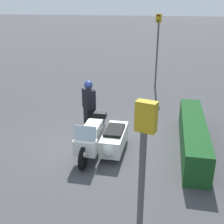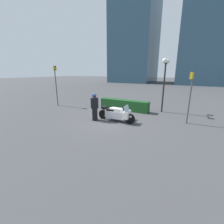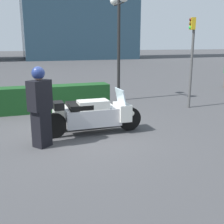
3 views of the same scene
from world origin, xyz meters
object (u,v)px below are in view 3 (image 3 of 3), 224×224
object	(u,v)px
police_motorcycle	(91,114)
traffic_light_near	(192,49)
hedge_bush_curbside	(49,99)
twin_lamp_post	(119,18)
officer_rider	(40,105)

from	to	relation	value
police_motorcycle	traffic_light_near	bearing A→B (deg)	20.60
police_motorcycle	hedge_bush_curbside	size ratio (longest dim) A/B	0.63
police_motorcycle	twin_lamp_post	xyz separation A→B (m)	(2.12, 3.61, 2.78)
hedge_bush_curbside	twin_lamp_post	world-z (taller)	twin_lamp_post
officer_rider	traffic_light_near	xyz separation A→B (m)	(5.45, 2.31, 1.13)
police_motorcycle	traffic_light_near	size ratio (longest dim) A/B	0.84
traffic_light_near	twin_lamp_post	bearing A→B (deg)	-30.78
police_motorcycle	traffic_light_near	xyz separation A→B (m)	(4.06, 1.50, 1.63)
twin_lamp_post	traffic_light_near	bearing A→B (deg)	-47.40
hedge_bush_curbside	officer_rider	bearing A→B (deg)	-99.45
police_motorcycle	twin_lamp_post	distance (m)	5.03
hedge_bush_curbside	twin_lamp_post	xyz separation A→B (m)	(2.93, 0.97, 2.81)
officer_rider	traffic_light_near	world-z (taller)	traffic_light_near
officer_rider	twin_lamp_post	bearing A→B (deg)	103.32
twin_lamp_post	traffic_light_near	distance (m)	3.09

